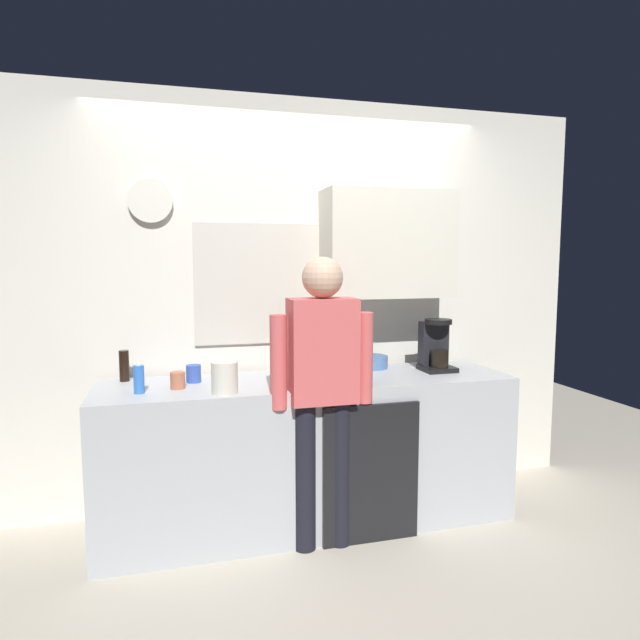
{
  "coord_description": "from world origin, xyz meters",
  "views": [
    {
      "loc": [
        -0.79,
        -2.81,
        1.59
      ],
      "look_at": [
        0.06,
        0.25,
        1.24
      ],
      "focal_mm": 31.06,
      "sensor_mm": 36.0,
      "label": 1
    }
  ],
  "objects_px": {
    "bottle_green_wine": "(364,356)",
    "storage_canister": "(225,377)",
    "cup_blue_mug": "(194,374)",
    "coffee_maker": "(436,347)",
    "bottle_amber_beer": "(294,361)",
    "cup_terracotta_mug": "(178,380)",
    "dish_soap": "(139,379)",
    "person_at_sink": "(322,378)",
    "bottle_dark_sauce": "(124,366)",
    "mixing_bowl": "(371,362)",
    "bottle_olive_oil": "(328,361)"
  },
  "relations": [
    {
      "from": "bottle_green_wine",
      "to": "storage_canister",
      "type": "height_order",
      "value": "bottle_green_wine"
    },
    {
      "from": "bottle_olive_oil",
      "to": "dish_soap",
      "type": "xyz_separation_m",
      "value": [
        -1.03,
        0.02,
        -0.05
      ]
    },
    {
      "from": "coffee_maker",
      "to": "person_at_sink",
      "type": "height_order",
      "value": "person_at_sink"
    },
    {
      "from": "dish_soap",
      "to": "coffee_maker",
      "type": "bearing_deg",
      "value": 4.48
    },
    {
      "from": "coffee_maker",
      "to": "cup_blue_mug",
      "type": "xyz_separation_m",
      "value": [
        -1.51,
        0.05,
        -0.1
      ]
    },
    {
      "from": "storage_canister",
      "to": "bottle_dark_sauce",
      "type": "bearing_deg",
      "value": 139.55
    },
    {
      "from": "bottle_amber_beer",
      "to": "cup_terracotta_mug",
      "type": "height_order",
      "value": "bottle_amber_beer"
    },
    {
      "from": "bottle_amber_beer",
      "to": "dish_soap",
      "type": "bearing_deg",
      "value": -174.67
    },
    {
      "from": "cup_blue_mug",
      "to": "dish_soap",
      "type": "height_order",
      "value": "dish_soap"
    },
    {
      "from": "bottle_amber_beer",
      "to": "person_at_sink",
      "type": "relative_size",
      "value": 0.14
    },
    {
      "from": "storage_canister",
      "to": "person_at_sink",
      "type": "relative_size",
      "value": 0.11
    },
    {
      "from": "bottle_amber_beer",
      "to": "bottle_olive_oil",
      "type": "relative_size",
      "value": 0.92
    },
    {
      "from": "bottle_olive_oil",
      "to": "person_at_sink",
      "type": "relative_size",
      "value": 0.16
    },
    {
      "from": "person_at_sink",
      "to": "bottle_green_wine",
      "type": "bearing_deg",
      "value": 25.73
    },
    {
      "from": "bottle_green_wine",
      "to": "cup_blue_mug",
      "type": "height_order",
      "value": "bottle_green_wine"
    },
    {
      "from": "cup_terracotta_mug",
      "to": "bottle_amber_beer",
      "type": "bearing_deg",
      "value": 2.08
    },
    {
      "from": "bottle_olive_oil",
      "to": "person_at_sink",
      "type": "xyz_separation_m",
      "value": [
        -0.08,
        -0.18,
        -0.06
      ]
    },
    {
      "from": "dish_soap",
      "to": "storage_canister",
      "type": "height_order",
      "value": "dish_soap"
    },
    {
      "from": "bottle_amber_beer",
      "to": "bottle_green_wine",
      "type": "height_order",
      "value": "bottle_green_wine"
    },
    {
      "from": "coffee_maker",
      "to": "bottle_amber_beer",
      "type": "distance_m",
      "value": 0.94
    },
    {
      "from": "coffee_maker",
      "to": "person_at_sink",
      "type": "relative_size",
      "value": 0.21
    },
    {
      "from": "bottle_dark_sauce",
      "to": "bottle_olive_oil",
      "type": "xyz_separation_m",
      "value": [
        1.13,
        -0.36,
        0.03
      ]
    },
    {
      "from": "bottle_green_wine",
      "to": "storage_canister",
      "type": "bearing_deg",
      "value": -175.1
    },
    {
      "from": "coffee_maker",
      "to": "cup_blue_mug",
      "type": "bearing_deg",
      "value": 178.03
    },
    {
      "from": "bottle_amber_beer",
      "to": "storage_canister",
      "type": "height_order",
      "value": "bottle_amber_beer"
    },
    {
      "from": "bottle_green_wine",
      "to": "storage_canister",
      "type": "distance_m",
      "value": 0.81
    },
    {
      "from": "bottle_amber_beer",
      "to": "bottle_dark_sauce",
      "type": "relative_size",
      "value": 1.28
    },
    {
      "from": "mixing_bowl",
      "to": "coffee_maker",
      "type": "bearing_deg",
      "value": -25.35
    },
    {
      "from": "bottle_amber_beer",
      "to": "cup_terracotta_mug",
      "type": "xyz_separation_m",
      "value": [
        -0.66,
        -0.02,
        -0.07
      ]
    },
    {
      "from": "bottle_amber_beer",
      "to": "person_at_sink",
      "type": "bearing_deg",
      "value": -71.43
    },
    {
      "from": "cup_blue_mug",
      "to": "bottle_dark_sauce",
      "type": "bearing_deg",
      "value": 160.2
    },
    {
      "from": "bottle_amber_beer",
      "to": "bottle_olive_oil",
      "type": "bearing_deg",
      "value": -30.56
    },
    {
      "from": "coffee_maker",
      "to": "bottle_amber_beer",
      "type": "relative_size",
      "value": 1.43
    },
    {
      "from": "coffee_maker",
      "to": "person_at_sink",
      "type": "bearing_deg",
      "value": -157.9
    },
    {
      "from": "person_at_sink",
      "to": "bottle_dark_sauce",
      "type": "bearing_deg",
      "value": 151.33
    },
    {
      "from": "mixing_bowl",
      "to": "storage_canister",
      "type": "height_order",
      "value": "storage_canister"
    },
    {
      "from": "coffee_maker",
      "to": "bottle_green_wine",
      "type": "bearing_deg",
      "value": -160.81
    },
    {
      "from": "storage_canister",
      "to": "coffee_maker",
      "type": "bearing_deg",
      "value": 10.91
    },
    {
      "from": "bottle_green_wine",
      "to": "person_at_sink",
      "type": "bearing_deg",
      "value": -152.67
    },
    {
      "from": "mixing_bowl",
      "to": "bottle_green_wine",
      "type": "bearing_deg",
      "value": -116.32
    },
    {
      "from": "coffee_maker",
      "to": "bottle_dark_sauce",
      "type": "xyz_separation_m",
      "value": [
        -1.89,
        0.19,
        -0.06
      ]
    },
    {
      "from": "bottle_green_wine",
      "to": "person_at_sink",
      "type": "height_order",
      "value": "person_at_sink"
    },
    {
      "from": "bottle_dark_sauce",
      "to": "cup_terracotta_mug",
      "type": "xyz_separation_m",
      "value": [
        0.29,
        -0.28,
        -0.04
      ]
    },
    {
      "from": "mixing_bowl",
      "to": "cup_blue_mug",
      "type": "bearing_deg",
      "value": -173.72
    },
    {
      "from": "bottle_dark_sauce",
      "to": "bottle_amber_beer",
      "type": "bearing_deg",
      "value": -14.82
    },
    {
      "from": "dish_soap",
      "to": "storage_canister",
      "type": "relative_size",
      "value": 1.06
    },
    {
      "from": "cup_terracotta_mug",
      "to": "bottle_green_wine",
      "type": "bearing_deg",
      "value": -5.95
    },
    {
      "from": "coffee_maker",
      "to": "bottle_dark_sauce",
      "type": "distance_m",
      "value": 1.9
    },
    {
      "from": "dish_soap",
      "to": "storage_canister",
      "type": "xyz_separation_m",
      "value": [
        0.44,
        -0.12,
        0.01
      ]
    },
    {
      "from": "coffee_maker",
      "to": "dish_soap",
      "type": "relative_size",
      "value": 1.83
    }
  ]
}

